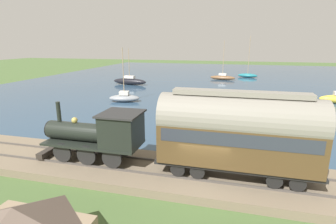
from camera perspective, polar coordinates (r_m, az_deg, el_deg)
The scene contains 11 objects.
ground_plane at distance 14.52m, azimuth 7.86°, elevation -15.48°, with size 200.00×200.00×0.00m, color #476033.
harbor_water at distance 55.97m, azimuth 13.19°, elevation 6.95°, with size 80.00×80.00×0.01m.
rail_embankment at distance 14.74m, azimuth 8.08°, elevation -13.95°, with size 4.59×56.00×0.58m.
steam_locomotive at distance 15.62m, azimuth -14.18°, elevation -4.35°, with size 2.28×6.28×3.37m.
passenger_coach at distance 13.57m, azimuth 14.86°, elevation -3.96°, with size 2.30×8.15×4.48m.
sailboat_brown at distance 54.76m, azimuth 11.78°, elevation 7.43°, with size 1.91×5.16×7.76m.
sailboat_gray at distance 33.93m, azimuth -9.49°, elevation 3.13°, with size 2.58×4.15×6.75m.
sailboat_black at distance 47.81m, azimuth -8.35°, elevation 6.68°, with size 1.99×6.51×6.37m.
sailboat_teal at distance 60.02m, azimuth 16.93°, elevation 7.69°, with size 2.10×4.30×8.75m.
rowboat_near_shore at distance 26.95m, azimuth -9.63°, elevation -0.72°, with size 0.73×2.77×0.33m.
rowboat_mid_harbor at distance 19.05m, azimuth 15.51°, elevation -7.43°, with size 1.84×2.52×0.49m.
Camera 1 is at (-12.49, -1.25, 7.29)m, focal length 28.00 mm.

